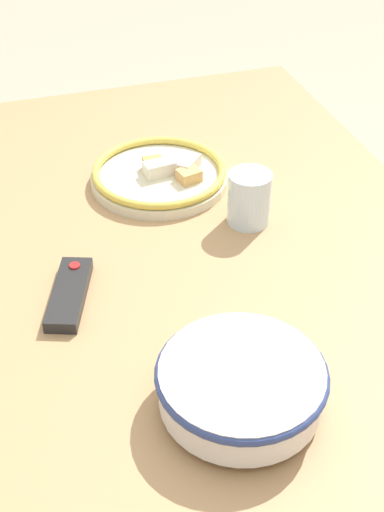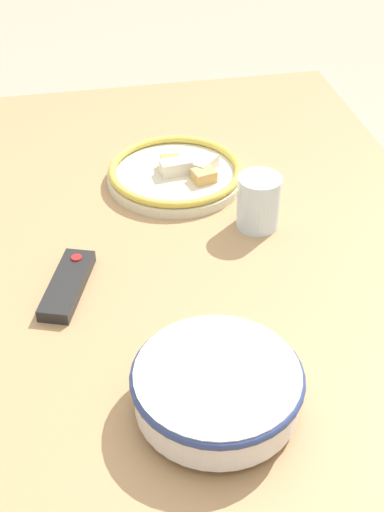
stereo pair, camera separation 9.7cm
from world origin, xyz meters
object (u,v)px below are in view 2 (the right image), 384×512
at_px(noodle_bowl, 217,388).
at_px(drinking_glass, 259,202).
at_px(food_plate, 176,173).
at_px(tv_remote, 68,285).

height_order(noodle_bowl, drinking_glass, drinking_glass).
distance_m(noodle_bowl, food_plate, 0.56).
relative_size(tv_remote, drinking_glass, 1.71).
distance_m(food_plate, tv_remote, 0.36).
bearing_deg(food_plate, drinking_glass, -146.70).
xyz_separation_m(noodle_bowl, food_plate, (0.55, -0.05, -0.02)).
relative_size(food_plate, tv_remote, 1.59).
bearing_deg(noodle_bowl, tv_remote, 32.03).
height_order(food_plate, drinking_glass, drinking_glass).
bearing_deg(food_plate, noodle_bowl, 174.93).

